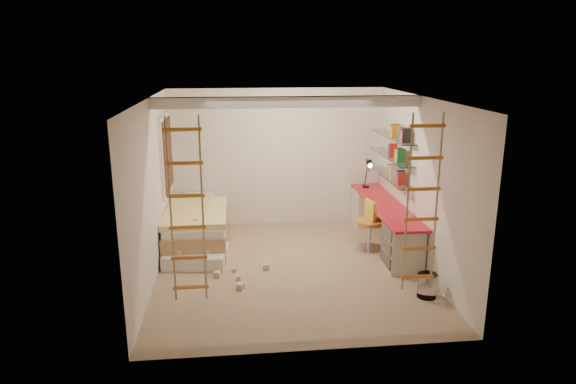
{
  "coord_description": "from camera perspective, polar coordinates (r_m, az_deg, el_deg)",
  "views": [
    {
      "loc": [
        -0.81,
        -7.27,
        3.21
      ],
      "look_at": [
        0.0,
        0.3,
        1.15
      ],
      "focal_mm": 32.0,
      "sensor_mm": 36.0,
      "label": 1
    }
  ],
  "objects": [
    {
      "name": "rope_ladder_left",
      "position": [
        5.8,
        -11.18,
        -2.16
      ],
      "size": [
        0.41,
        0.04,
        2.13
      ],
      "primitive_type": null,
      "color": "orange",
      "rests_on": "ceiling"
    },
    {
      "name": "play_platform",
      "position": [
        8.31,
        -10.16,
        -6.6
      ],
      "size": [
        1.03,
        0.85,
        0.42
      ],
      "color": "silver",
      "rests_on": "floor"
    },
    {
      "name": "window_blind",
      "position": [
        8.99,
        -13.19,
        4.11
      ],
      "size": [
        0.02,
        1.0,
        1.2
      ],
      "primitive_type": "cube",
      "color": "#4C2D1E",
      "rests_on": "window_frame"
    },
    {
      "name": "bed",
      "position": [
        8.99,
        -10.08,
        -3.78
      ],
      "size": [
        1.02,
        2.0,
        0.69
      ],
      "color": "#AD7F51",
      "rests_on": "floor"
    },
    {
      "name": "window_frame",
      "position": [
        9.0,
        -13.45,
        4.1
      ],
      "size": [
        0.06,
        1.15,
        1.35
      ],
      "primitive_type": "cube",
      "color": "white",
      "rests_on": "wall_left"
    },
    {
      "name": "shelves",
      "position": [
        8.98,
        11.4,
        3.87
      ],
      "size": [
        0.25,
        1.8,
        0.71
      ],
      "color": "white",
      "rests_on": "wall_right"
    },
    {
      "name": "task_lamp",
      "position": [
        9.65,
        8.94,
        2.55
      ],
      "size": [
        0.14,
        0.36,
        0.57
      ],
      "color": "black",
      "rests_on": "desk"
    },
    {
      "name": "rope_ladder_right",
      "position": [
        6.16,
        14.68,
        -1.33
      ],
      "size": [
        0.41,
        0.04,
        2.13
      ],
      "primitive_type": null,
      "color": "#C67421",
      "rests_on": "ceiling"
    },
    {
      "name": "ceiling_beam",
      "position": [
        7.64,
        0.0,
        9.96
      ],
      "size": [
        4.0,
        0.18,
        0.16
      ],
      "primitive_type": "cube",
      "color": "white",
      "rests_on": "ceiling"
    },
    {
      "name": "books",
      "position": [
        8.96,
        11.44,
        4.67
      ],
      "size": [
        0.14,
        0.7,
        0.92
      ],
      "color": "red",
      "rests_on": "shelves"
    },
    {
      "name": "swivel_chair",
      "position": [
        8.69,
        9.02,
        -4.48
      ],
      "size": [
        0.59,
        0.59,
        0.87
      ],
      "color": "#C07624",
      "rests_on": "floor"
    },
    {
      "name": "floor",
      "position": [
        7.99,
        0.23,
        -8.55
      ],
      "size": [
        4.5,
        4.5,
        0.0
      ],
      "primitive_type": "plane",
      "color": "tan",
      "rests_on": "ground"
    },
    {
      "name": "desk",
      "position": [
        8.96,
        10.61,
        -3.36
      ],
      "size": [
        0.56,
        2.8,
        0.75
      ],
      "color": "red",
      "rests_on": "floor"
    },
    {
      "name": "waste_bin",
      "position": [
        7.32,
        15.21,
        -9.99
      ],
      "size": [
        0.27,
        0.27,
        0.33
      ],
      "primitive_type": "cylinder",
      "color": "white",
      "rests_on": "floor"
    },
    {
      "name": "toy_blocks",
      "position": [
        7.98,
        -7.99,
        -6.77
      ],
      "size": [
        1.39,
        1.23,
        0.69
      ],
      "color": "#CCB284",
      "rests_on": "floor"
    }
  ]
}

